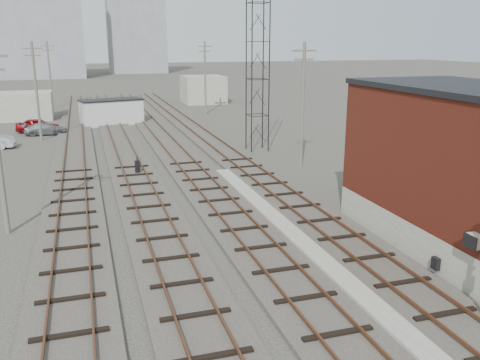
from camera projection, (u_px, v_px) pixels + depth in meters
name	position (u px, v px, depth m)	size (l,w,h in m)	color
ground	(153.00, 114.00, 65.14)	(320.00, 320.00, 0.00)	#282621
track_right	(212.00, 142.00, 46.48)	(3.20, 90.00, 0.39)	#332D28
track_mid_right	(168.00, 145.00, 45.34)	(3.20, 90.00, 0.39)	#332D28
track_mid_left	(123.00, 147.00, 44.20)	(3.20, 90.00, 0.39)	#332D28
track_left	(75.00, 150.00, 43.05)	(3.20, 90.00, 0.39)	#332D28
platform_curb	(304.00, 246.00, 22.87)	(0.90, 28.00, 0.26)	gray
brick_building	(473.00, 170.00, 22.10)	(6.54, 12.20, 7.22)	gray
lattice_tower	(258.00, 60.00, 41.69)	(1.60, 1.60, 15.00)	black
utility_pole_left_b	(36.00, 89.00, 46.48)	(1.80, 0.24, 9.00)	#595147
utility_pole_left_c	(50.00, 73.00, 69.51)	(1.80, 0.24, 9.00)	#595147
utility_pole_right_a	(303.00, 103.00, 36.25)	(1.80, 0.24, 9.00)	#595147
utility_pole_right_b	(205.00, 76.00, 63.88)	(1.80, 0.24, 9.00)	#595147
apartment_left	(35.00, 16.00, 125.12)	(22.00, 14.00, 30.00)	gray
apartment_right	(136.00, 27.00, 146.89)	(16.00, 12.00, 26.00)	gray
shed_left	(17.00, 106.00, 60.15)	(8.00, 5.00, 3.20)	gray
shed_right	(203.00, 89.00, 76.39)	(6.00, 6.00, 4.00)	gray
switch_stand	(137.00, 167.00, 35.29)	(0.36, 0.36, 1.24)	black
site_trailer	(112.00, 112.00, 56.50)	(7.22, 4.33, 2.84)	silver
car_red	(38.00, 126.00, 51.79)	(1.69, 4.20, 1.43)	maroon
car_grey	(46.00, 129.00, 50.51)	(1.67, 4.12, 1.19)	slate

